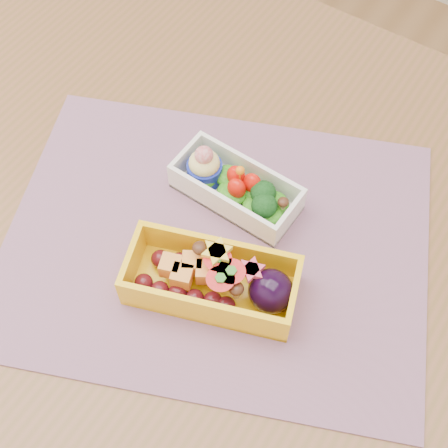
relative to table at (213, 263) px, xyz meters
The scene contains 5 objects.
ground 0.65m from the table, ahead, with size 3.00×3.00×0.00m, color olive.
table is the anchor object (origin of this frame).
placemat 0.10m from the table, 46.53° to the right, with size 0.46×0.36×0.00m, color gray.
bento_white 0.13m from the table, 84.33° to the left, with size 0.15×0.07×0.06m.
bento_yellow 0.15m from the table, 53.42° to the right, with size 0.19×0.13×0.06m.
Camera 1 is at (0.21, -0.30, 1.34)m, focal length 49.05 mm.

